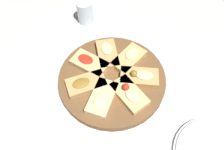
{
  "coord_description": "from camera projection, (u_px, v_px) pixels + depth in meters",
  "views": [
    {
      "loc": [
        0.15,
        0.38,
        0.64
      ],
      "look_at": [
        0.0,
        0.0,
        0.04
      ],
      "focal_mm": 35.0,
      "sensor_mm": 36.0,
      "label": 1
    }
  ],
  "objects": [
    {
      "name": "focaccia_slice_0",
      "position": [
        89.0,
        63.0,
        0.76
      ],
      "size": [
        0.13,
        0.14,
        0.03
      ],
      "color": "#DBB775",
      "rests_on": "serving_board"
    },
    {
      "name": "ground_plane",
      "position": [
        112.0,
        81.0,
        0.76
      ],
      "size": [
        3.0,
        3.0,
        0.0
      ],
      "primitive_type": "plane",
      "color": "beige"
    },
    {
      "name": "serving_board",
      "position": [
        112.0,
        79.0,
        0.75
      ],
      "size": [
        0.36,
        0.36,
        0.03
      ],
      "primitive_type": "cylinder",
      "color": "brown",
      "rests_on": "ground_plane"
    },
    {
      "name": "focaccia_slice_6",
      "position": [
        107.0,
        54.0,
        0.78
      ],
      "size": [
        0.09,
        0.14,
        0.03
      ],
      "color": "tan",
      "rests_on": "serving_board"
    },
    {
      "name": "focaccia_slice_2",
      "position": [
        102.0,
        98.0,
        0.68
      ],
      "size": [
        0.13,
        0.14,
        0.03
      ],
      "color": "#E5C689",
      "rests_on": "serving_board"
    },
    {
      "name": "focaccia_slice_4",
      "position": [
        139.0,
        77.0,
        0.72
      ],
      "size": [
        0.14,
        0.12,
        0.04
      ],
      "color": "tan",
      "rests_on": "serving_board"
    },
    {
      "name": "napkin_stack",
      "position": [
        18.0,
        83.0,
        0.75
      ],
      "size": [
        0.15,
        0.14,
        0.01
      ],
      "primitive_type": "cube",
      "rotation": [
        0.0,
        0.0,
        -0.26
      ],
      "color": "white",
      "rests_on": "ground_plane"
    },
    {
      "name": "focaccia_slice_5",
      "position": [
        129.0,
        58.0,
        0.77
      ],
      "size": [
        0.14,
        0.12,
        0.03
      ],
      "color": "tan",
      "rests_on": "serving_board"
    },
    {
      "name": "focaccia_slice_3",
      "position": [
        129.0,
        94.0,
        0.69
      ],
      "size": [
        0.1,
        0.14,
        0.04
      ],
      "color": "#DBB775",
      "rests_on": "serving_board"
    },
    {
      "name": "focaccia_slice_1",
      "position": [
        86.0,
        83.0,
        0.71
      ],
      "size": [
        0.13,
        0.07,
        0.03
      ],
      "color": "tan",
      "rests_on": "serving_board"
    },
    {
      "name": "water_glass",
      "position": [
        85.0,
        12.0,
        0.89
      ],
      "size": [
        0.06,
        0.06,
        0.09
      ],
      "primitive_type": "cylinder",
      "color": "silver",
      "rests_on": "ground_plane"
    }
  ]
}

